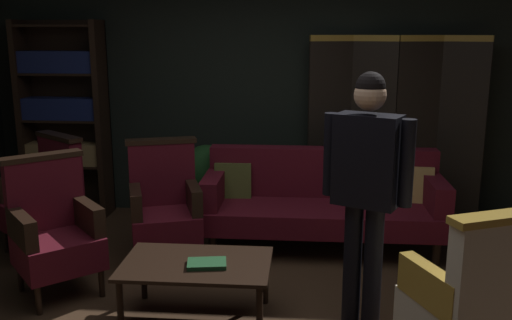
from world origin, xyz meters
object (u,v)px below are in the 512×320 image
object	(u,v)px
armchair_wing_right	(165,206)
bookshelf	(64,115)
potted_plant	(206,179)
coffee_table	(197,268)
folding_screen	(394,128)
velvet_couch	(322,199)
armchair_gilt_accent	(473,299)
armchair_wing_left	(54,230)
book_green_cloth	(207,264)
armchair_wing_far	(46,197)
standing_figure	(366,179)

from	to	relation	value
armchair_wing_right	bookshelf	bearing A→B (deg)	138.54
armchair_wing_right	potted_plant	bearing A→B (deg)	78.32
bookshelf	coffee_table	xyz separation A→B (m)	(1.81, -2.19, -0.70)
potted_plant	folding_screen	bearing A→B (deg)	7.53
folding_screen	velvet_couch	bearing A→B (deg)	-134.38
velvet_couch	potted_plant	distance (m)	1.25
coffee_table	potted_plant	distance (m)	1.96
armchair_gilt_accent	potted_plant	distance (m)	3.14
armchair_gilt_accent	potted_plant	size ratio (longest dim) A/B	1.26
bookshelf	coffee_table	world-z (taller)	bookshelf
armchair_wing_left	potted_plant	size ratio (longest dim) A/B	1.26
armchair_wing_right	book_green_cloth	xyz separation A→B (m)	(0.54, -1.05, -0.06)
armchair_wing_left	book_green_cloth	distance (m)	1.29
folding_screen	armchair_wing_right	xyz separation A→B (m)	(-2.07, -1.20, -0.50)
bookshelf	coffee_table	size ratio (longest dim) A/B	2.05
coffee_table	potted_plant	bearing A→B (deg)	97.76
folding_screen	armchair_wing_far	world-z (taller)	folding_screen
bookshelf	book_green_cloth	xyz separation A→B (m)	(1.89, -2.24, -0.64)
armchair_wing_far	armchair_wing_right	bearing A→B (deg)	-7.55
armchair_gilt_accent	armchair_wing_left	xyz separation A→B (m)	(-2.81, 0.88, 0.00)
armchair_wing_right	armchair_wing_far	world-z (taller)	same
bookshelf	armchair_wing_left	xyz separation A→B (m)	(0.67, -1.85, -0.59)
armchair_wing_right	armchair_gilt_accent	bearing A→B (deg)	-35.84
armchair_wing_far	standing_figure	distance (m)	2.97
bookshelf	armchair_wing_left	distance (m)	2.05
folding_screen	armchair_gilt_accent	world-z (taller)	folding_screen
coffee_table	armchair_wing_left	distance (m)	1.20
velvet_couch	armchair_wing_far	bearing A→B (deg)	-172.89
velvet_couch	armchair_gilt_accent	bearing A→B (deg)	-68.70
potted_plant	bookshelf	bearing A→B (deg)	170.97
folding_screen	armchair_wing_right	distance (m)	2.45
armchair_gilt_accent	book_green_cloth	world-z (taller)	armchair_gilt_accent
armchair_gilt_accent	bookshelf	bearing A→B (deg)	141.87
armchair_gilt_accent	armchair_wing_left	size ratio (longest dim) A/B	1.00
armchair_wing_left	armchair_wing_right	world-z (taller)	same
velvet_couch	standing_figure	bearing A→B (deg)	-81.46
velvet_couch	coffee_table	world-z (taller)	velvet_couch
velvet_couch	book_green_cloth	world-z (taller)	velvet_couch
bookshelf	velvet_couch	distance (m)	2.87
bookshelf	potted_plant	bearing A→B (deg)	-9.03
velvet_couch	armchair_wing_far	xyz separation A→B (m)	(-2.46, -0.31, 0.04)
bookshelf	book_green_cloth	distance (m)	3.01
armchair_gilt_accent	armchair_wing_right	size ratio (longest dim) A/B	1.00
velvet_couch	armchair_gilt_accent	distance (m)	2.13
armchair_gilt_accent	book_green_cloth	size ratio (longest dim) A/B	4.04
coffee_table	standing_figure	xyz separation A→B (m)	(1.11, -0.02, 0.65)
armchair_wing_far	potted_plant	world-z (taller)	armchair_wing_far
armchair_wing_left	potted_plant	bearing A→B (deg)	61.23
armchair_wing_left	book_green_cloth	bearing A→B (deg)	-17.92
armchair_gilt_accent	book_green_cloth	bearing A→B (deg)	162.97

